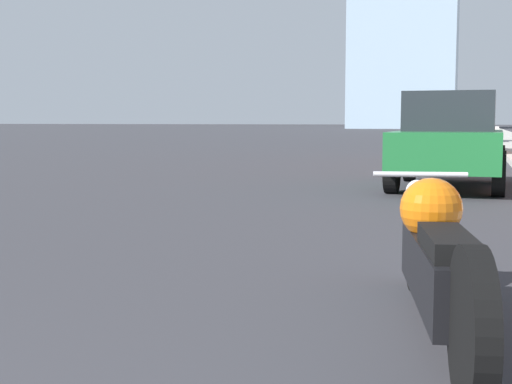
{
  "coord_description": "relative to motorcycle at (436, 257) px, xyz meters",
  "views": [
    {
      "loc": [
        2.54,
        0.13,
        1.17
      ],
      "look_at": [
        0.75,
        6.03,
        0.55
      ],
      "focal_mm": 50.0,
      "sensor_mm": 36.0,
      "label": 1
    }
  ],
  "objects": [
    {
      "name": "motorcycle",
      "position": [
        0.0,
        0.0,
        0.0
      ],
      "size": [
        0.76,
        2.74,
        0.84
      ],
      "rotation": [
        0.0,
        0.0,
        0.18
      ],
      "color": "black",
      "rests_on": "ground_plane"
    },
    {
      "name": "parked_car_blue",
      "position": [
        0.09,
        32.92,
        0.44
      ],
      "size": [
        2.14,
        3.97,
        1.71
      ],
      "rotation": [
        0.0,
        0.0,
        0.05
      ],
      "color": "#1E3899",
      "rests_on": "ground_plane"
    },
    {
      "name": "parked_car_green",
      "position": [
        -0.19,
        8.74,
        0.42
      ],
      "size": [
        1.93,
        4.0,
        1.65
      ],
      "rotation": [
        0.0,
        0.0,
        -0.03
      ],
      "color": "#1E6B33",
      "rests_on": "ground_plane"
    },
    {
      "name": "parked_car_white",
      "position": [
        -0.13,
        20.82,
        0.46
      ],
      "size": [
        2.18,
        4.62,
        1.75
      ],
      "rotation": [
        0.0,
        0.0,
        0.07
      ],
      "color": "silver",
      "rests_on": "ground_plane"
    }
  ]
}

